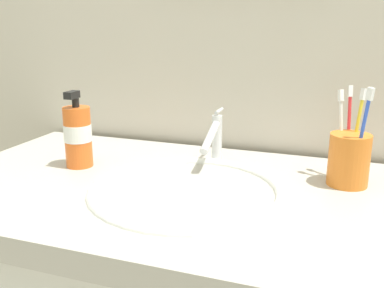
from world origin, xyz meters
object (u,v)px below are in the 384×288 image
at_px(faucet, 215,137).
at_px(toothbrush_blue, 362,132).
at_px(soap_dispenser, 78,135).
at_px(toothbrush_cup, 349,160).
at_px(toothbrush_yellow, 357,129).
at_px(toothbrush_red, 349,126).
at_px(toothbrush_white, 341,129).

xyz_separation_m(faucet, toothbrush_blue, (0.32, -0.07, 0.05)).
bearing_deg(soap_dispenser, toothbrush_blue, 5.38).
height_order(faucet, toothbrush_cup, faucet).
relative_size(toothbrush_cup, toothbrush_blue, 0.53).
bearing_deg(toothbrush_blue, soap_dispenser, -174.62).
distance_m(faucet, toothbrush_yellow, 0.31).
relative_size(toothbrush_blue, toothbrush_red, 1.05).
distance_m(toothbrush_blue, toothbrush_yellow, 0.05).
relative_size(toothbrush_cup, toothbrush_yellow, 0.56).
bearing_deg(soap_dispenser, toothbrush_cup, 7.87).
relative_size(toothbrush_cup, toothbrush_red, 0.56).
relative_size(toothbrush_white, toothbrush_yellow, 0.97).
distance_m(toothbrush_cup, toothbrush_white, 0.07).
bearing_deg(faucet, toothbrush_blue, -11.95).
xyz_separation_m(toothbrush_yellow, soap_dispenser, (-0.60, -0.11, -0.04)).
distance_m(toothbrush_white, toothbrush_red, 0.02).
distance_m(faucet, toothbrush_blue, 0.33).
height_order(toothbrush_cup, toothbrush_red, toothbrush_red).
xyz_separation_m(faucet, toothbrush_yellow, (0.31, -0.02, 0.05)).
bearing_deg(toothbrush_white, soap_dispenser, -168.86).
bearing_deg(toothbrush_white, toothbrush_blue, -54.33).
distance_m(toothbrush_cup, toothbrush_yellow, 0.07).
xyz_separation_m(toothbrush_white, toothbrush_red, (0.01, 0.02, 0.00)).
xyz_separation_m(toothbrush_cup, toothbrush_red, (-0.01, 0.05, 0.06)).
height_order(toothbrush_cup, toothbrush_yellow, toothbrush_yellow).
distance_m(toothbrush_blue, soap_dispenser, 0.61).
height_order(toothbrush_yellow, toothbrush_red, same).
relative_size(toothbrush_blue, toothbrush_yellow, 1.06).
height_order(toothbrush_cup, toothbrush_white, toothbrush_white).
bearing_deg(toothbrush_red, toothbrush_blue, -70.97).
xyz_separation_m(toothbrush_cup, soap_dispenser, (-0.59, -0.08, 0.02)).
bearing_deg(faucet, toothbrush_red, 0.88).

